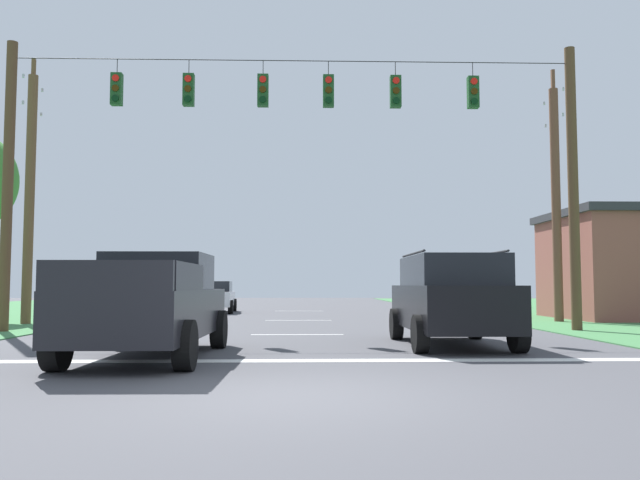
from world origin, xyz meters
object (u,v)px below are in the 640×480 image
object	(u,v)px
overhead_signal_span	(294,163)
distant_car_crossing_white	(214,296)
utility_pole_near_left	(30,192)
suv_black	(450,298)
utility_pole_mid_right	(556,198)
pickup_truck	(152,305)

from	to	relation	value
overhead_signal_span	distant_car_crossing_white	size ratio (longest dim) A/B	3.84
overhead_signal_span	utility_pole_near_left	distance (m)	9.85
distant_car_crossing_white	suv_black	bearing A→B (deg)	-66.35
distant_car_crossing_white	overhead_signal_span	bearing A→B (deg)	-72.67
utility_pole_mid_right	utility_pole_near_left	bearing A→B (deg)	-177.44
pickup_truck	distant_car_crossing_white	distance (m)	19.51
utility_pole_mid_right	distant_car_crossing_white	bearing A→B (deg)	147.94
utility_pole_near_left	suv_black	bearing A→B (deg)	-32.15
pickup_truck	distant_car_crossing_white	bearing A→B (deg)	94.34
overhead_signal_span	utility_pole_mid_right	xyz separation A→B (m)	(9.52, 4.46, -0.38)
pickup_truck	utility_pole_mid_right	size ratio (longest dim) A/B	0.58
distant_car_crossing_white	utility_pole_mid_right	size ratio (longest dim) A/B	0.47
overhead_signal_span	suv_black	size ratio (longest dim) A/B	3.50
suv_black	distant_car_crossing_white	bearing A→B (deg)	113.65
overhead_signal_span	utility_pole_near_left	size ratio (longest dim) A/B	1.82
pickup_truck	utility_pole_mid_right	distance (m)	16.70
distant_car_crossing_white	utility_pole_near_left	distance (m)	11.27
suv_black	utility_pole_mid_right	distance (m)	11.20
overhead_signal_span	pickup_truck	xyz separation A→B (m)	(-2.57, -6.50, -3.94)
pickup_truck	suv_black	xyz separation A→B (m)	(6.10, 2.15, 0.09)
pickup_truck	utility_pole_near_left	xyz separation A→B (m)	(-6.58, 10.13, 3.56)
pickup_truck	suv_black	world-z (taller)	suv_black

